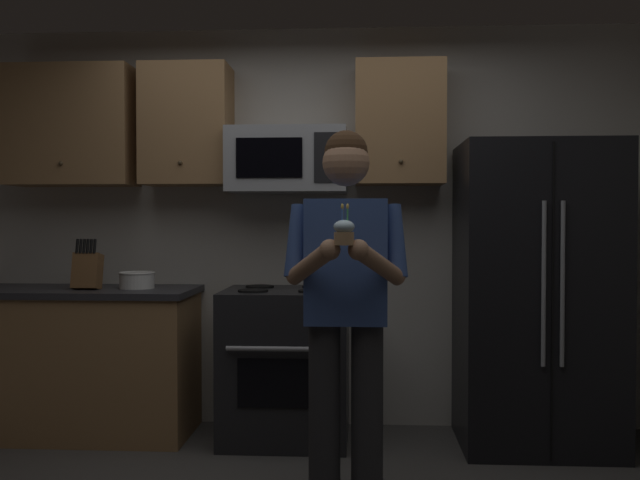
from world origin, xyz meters
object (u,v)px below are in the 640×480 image
Objects in this scene: microwave at (288,161)px; knife_block at (87,270)px; refrigerator at (536,295)px; cupcake at (344,232)px; person at (346,295)px; oven_range at (286,364)px; bowl_large_white at (137,280)px.

knife_block is at bearing -173.09° from microwave.
cupcake is (-1.11, -1.31, 0.39)m from refrigerator.
person is (1.62, -0.99, -0.04)m from knife_block.
microwave reaches higher than oven_range.
knife_block is 1.43× the size of bowl_large_white.
microwave is (0.00, 0.12, 1.26)m from oven_range.
refrigerator is at bearing -6.03° from microwave.
knife_block is 1.84× the size of cupcake.
oven_range is 5.36× the size of cupcake.
person reaches higher than bowl_large_white.
microwave is 1.41m from knife_block.
refrigerator is 8.05× the size of bowl_large_white.
oven_range is at bearing 106.20° from cupcake.
refrigerator is 1.48m from person.
knife_block is at bearing 179.80° from refrigerator.
knife_block is 0.18× the size of person.
refrigerator reaches higher than person.
bowl_large_white is at bearing 177.80° from oven_range.
bowl_large_white is (-2.44, 0.08, 0.07)m from refrigerator.
oven_range is 1.36m from knife_block.
refrigerator is at bearing 41.53° from person.
knife_block reaches higher than oven_range.
microwave is 0.42× the size of person.
oven_range is 0.53× the size of person.
knife_block is 0.30m from bowl_large_white.
person is 10.13× the size of cupcake.
microwave reaches higher than knife_block.
knife_block reaches higher than bowl_large_white.
person is (-1.11, -0.98, 0.10)m from refrigerator.
knife_block is 2.11m from cupcake.
knife_block is (-1.23, -0.03, 0.58)m from oven_range.
person reaches higher than knife_block.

